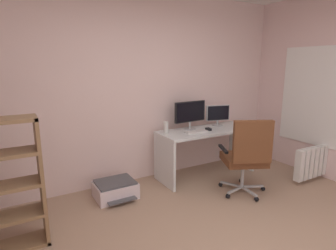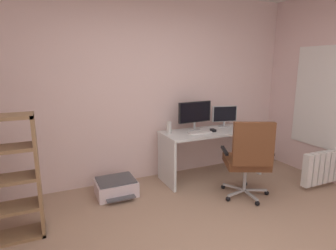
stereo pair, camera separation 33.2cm
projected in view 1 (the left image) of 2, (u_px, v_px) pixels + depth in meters
wall_back at (132, 89)px, 3.91m from camera, size 5.02×0.10×2.70m
window_pane at (332, 98)px, 3.98m from camera, size 0.01×1.52×1.40m
window_frame at (331, 98)px, 3.98m from camera, size 0.02×1.60×1.48m
desk at (207, 141)px, 4.22m from camera, size 1.52×0.59×0.73m
monitor_main at (190, 113)px, 4.14m from camera, size 0.55×0.18×0.42m
monitor_secondary at (218, 114)px, 4.42m from camera, size 0.39×0.18×0.33m
keyboard at (196, 132)px, 3.99m from camera, size 0.34×0.14×0.02m
computer_mouse at (208, 129)px, 4.12m from camera, size 0.08×0.11×0.03m
desktop_speaker at (166, 128)px, 3.92m from camera, size 0.07×0.07×0.17m
office_chair at (247, 154)px, 3.53m from camera, size 0.69×0.71×1.04m
printer at (115, 189)px, 3.57m from camera, size 0.51×0.50×0.22m
radiator at (320, 160)px, 4.13m from camera, size 1.07×0.10×0.46m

